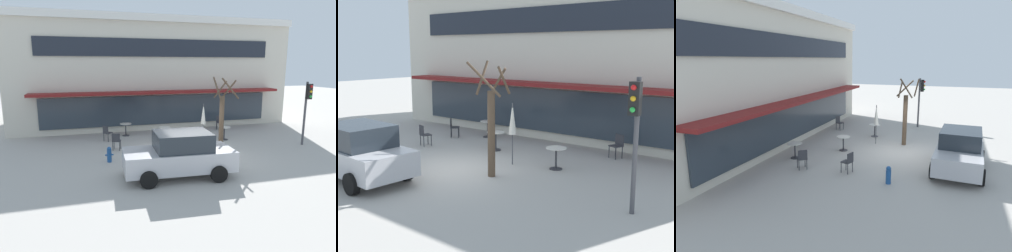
{
  "view_description": "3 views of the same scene",
  "coord_description": "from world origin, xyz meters",
  "views": [
    {
      "loc": [
        -5.0,
        -13.04,
        4.25
      ],
      "look_at": [
        -0.51,
        2.55,
        0.94
      ],
      "focal_mm": 32.0,
      "sensor_mm": 36.0,
      "label": 1
    },
    {
      "loc": [
        10.15,
        -9.63,
        4.04
      ],
      "look_at": [
        0.39,
        2.51,
        1.19
      ],
      "focal_mm": 45.0,
      "sensor_mm": 36.0,
      "label": 2
    },
    {
      "loc": [
        -14.63,
        -2.17,
        4.68
      ],
      "look_at": [
        -0.0,
        3.24,
        1.17
      ],
      "focal_mm": 32.0,
      "sensor_mm": 36.0,
      "label": 3
    }
  ],
  "objects": [
    {
      "name": "traffic_light_pole",
      "position": [
        6.37,
        -0.02,
        2.3
      ],
      "size": [
        0.26,
        0.44,
        3.4
      ],
      "color": "#47474C",
      "rests_on": "ground"
    },
    {
      "name": "cafe_table_streetside",
      "position": [
        2.78,
        2.25,
        0.52
      ],
      "size": [
        0.7,
        0.7,
        0.76
      ],
      "color": "#333338",
      "rests_on": "ground"
    },
    {
      "name": "cafe_chair_0",
      "position": [
        -3.46,
        1.77,
        0.53
      ],
      "size": [
        0.5,
        0.5,
        0.89
      ],
      "color": "#333338",
      "rests_on": "ground"
    },
    {
      "name": "patio_umbrella_green_folded",
      "position": [
        1.26,
        1.79,
        1.63
      ],
      "size": [
        0.28,
        0.28,
        2.2
      ],
      "color": "#4C4C51",
      "rests_on": "ground"
    },
    {
      "name": "building_facade",
      "position": [
        0.0,
        9.96,
        3.69
      ],
      "size": [
        18.96,
        9.1,
        7.38
      ],
      "color": "beige",
      "rests_on": "ground"
    },
    {
      "name": "cafe_table_by_tree",
      "position": [
        -2.55,
        4.81,
        0.52
      ],
      "size": [
        0.7,
        0.7,
        0.76
      ],
      "color": "#333338",
      "rests_on": "ground"
    },
    {
      "name": "fire_hydrant",
      "position": [
        -3.98,
        -0.04,
        0.35
      ],
      "size": [
        0.36,
        0.2,
        0.71
      ],
      "color": "#1E4C8C",
      "rests_on": "ground"
    },
    {
      "name": "cafe_chair_1",
      "position": [
        3.77,
        4.99,
        0.53
      ],
      "size": [
        0.51,
        0.51,
        0.89
      ],
      "color": "#333338",
      "rests_on": "ground"
    },
    {
      "name": "ground_plane",
      "position": [
        0.0,
        0.0,
        0.0
      ],
      "size": [
        80.0,
        80.0,
        0.0
      ],
      "primitive_type": "plane",
      "color": "#ADA8A0"
    },
    {
      "name": "cafe_table_near_wall",
      "position": [
        -0.59,
        3.06,
        0.52
      ],
      "size": [
        0.7,
        0.7,
        0.76
      ],
      "color": "#333338",
      "rests_on": "ground"
    },
    {
      "name": "parked_sedan",
      "position": [
        -1.52,
        -2.56,
        0.88
      ],
      "size": [
        4.3,
        2.21,
        1.76
      ],
      "color": "#B7B7BC",
      "rests_on": "ground"
    },
    {
      "name": "cafe_chair_2",
      "position": [
        -3.76,
        3.76,
        0.53
      ],
      "size": [
        0.56,
        0.56,
        0.89
      ],
      "color": "#333338",
      "rests_on": "ground"
    },
    {
      "name": "street_tree",
      "position": [
        1.61,
        0.25,
        1.67
      ],
      "size": [
        1.13,
        1.3,
        3.69
      ],
      "color": "brown",
      "rests_on": "ground"
    }
  ]
}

